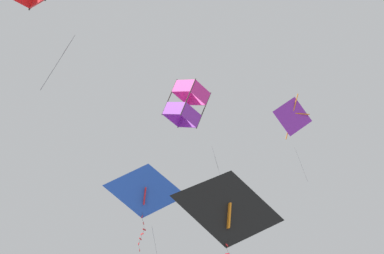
{
  "coord_description": "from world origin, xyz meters",
  "views": [
    {
      "loc": [
        -16.07,
        -3.44,
        4.33
      ],
      "look_at": [
        3.93,
        3.29,
        20.44
      ],
      "focal_mm": 58.42,
      "sensor_mm": 36.0,
      "label": 1
    }
  ],
  "objects_px": {
    "kite_box_near_right": "(187,104)",
    "kite_diamond_near_left": "(292,116)",
    "kite_delta_mid_left": "(228,210)",
    "kite_delta_far_centre": "(145,192)"
  },
  "relations": [
    {
      "from": "kite_box_near_right",
      "to": "kite_diamond_near_left",
      "type": "relative_size",
      "value": 1.6
    },
    {
      "from": "kite_box_near_right",
      "to": "kite_delta_mid_left",
      "type": "xyz_separation_m",
      "value": [
        -2.84,
        -2.71,
        -8.26
      ]
    },
    {
      "from": "kite_delta_mid_left",
      "to": "kite_diamond_near_left",
      "type": "xyz_separation_m",
      "value": [
        5.35,
        -2.26,
        8.06
      ]
    },
    {
      "from": "kite_delta_far_centre",
      "to": "kite_box_near_right",
      "type": "bearing_deg",
      "value": 8.5
    },
    {
      "from": "kite_diamond_near_left",
      "to": "kite_delta_far_centre",
      "type": "xyz_separation_m",
      "value": [
        -3.79,
        6.47,
        -5.52
      ]
    },
    {
      "from": "kite_delta_far_centre",
      "to": "kite_delta_mid_left",
      "type": "bearing_deg",
      "value": -52.17
    },
    {
      "from": "kite_diamond_near_left",
      "to": "kite_delta_far_centre",
      "type": "bearing_deg",
      "value": 155.56
    },
    {
      "from": "kite_diamond_near_left",
      "to": "kite_delta_far_centre",
      "type": "distance_m",
      "value": 9.31
    },
    {
      "from": "kite_box_near_right",
      "to": "kite_delta_mid_left",
      "type": "relative_size",
      "value": 0.96
    },
    {
      "from": "kite_diamond_near_left",
      "to": "kite_box_near_right",
      "type": "bearing_deg",
      "value": 152.0
    }
  ]
}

